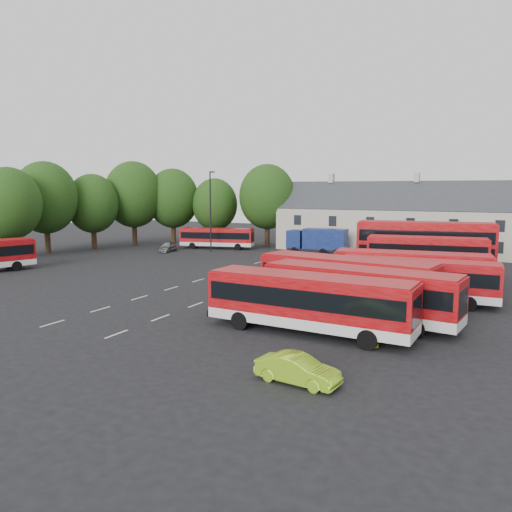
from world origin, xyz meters
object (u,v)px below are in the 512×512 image
object	(u,v)px
bus_row_a	(309,299)
grit_bin	(373,340)
lamppost	(211,209)
bus_dd_south	(426,257)
box_truck	(318,240)
silver_car	(168,247)
lime_car	(298,369)

from	to	relation	value
bus_row_a	grit_bin	size ratio (longest dim) A/B	16.34
lamppost	grit_bin	bearing A→B (deg)	-46.69
bus_dd_south	box_truck	distance (m)	20.16
bus_dd_south	box_truck	world-z (taller)	bus_dd_south
bus_row_a	box_truck	bearing A→B (deg)	111.42
silver_car	lime_car	size ratio (longest dim) A/B	1.03
box_truck	silver_car	size ratio (longest dim) A/B	1.99
lime_car	grit_bin	distance (m)	6.51
lamppost	box_truck	bearing A→B (deg)	13.55
grit_bin	lamppost	xyz separation A→B (m)	(-28.28, 30.00, 5.13)
box_truck	silver_car	world-z (taller)	box_truck
silver_car	grit_bin	distance (m)	42.96
silver_car	lime_car	distance (m)	46.04
bus_row_a	grit_bin	bearing A→B (deg)	-7.82
bus_dd_south	lime_car	size ratio (longest dim) A/B	2.76
box_truck	lamppost	bearing A→B (deg)	-168.95
silver_car	grit_bin	size ratio (longest dim) A/B	5.14
silver_car	lamppost	size ratio (longest dim) A/B	0.36
box_truck	lime_car	bearing A→B (deg)	-74.09
bus_row_a	box_truck	distance (m)	34.35
box_truck	bus_dd_south	bearing A→B (deg)	-45.82
bus_row_a	lamppost	distance (m)	38.33
lime_car	grit_bin	world-z (taller)	lime_car
silver_car	grit_bin	bearing A→B (deg)	-51.00
lime_car	bus_dd_south	bearing A→B (deg)	3.37
box_truck	silver_car	distance (m)	19.34
silver_car	grit_bin	world-z (taller)	silver_car
bus_row_a	bus_dd_south	size ratio (longest dim) A/B	1.18
silver_car	bus_dd_south	bearing A→B (deg)	-24.97
bus_dd_south	silver_car	size ratio (longest dim) A/B	2.68
bus_row_a	silver_car	world-z (taller)	bus_row_a
grit_bin	box_truck	bearing A→B (deg)	114.03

